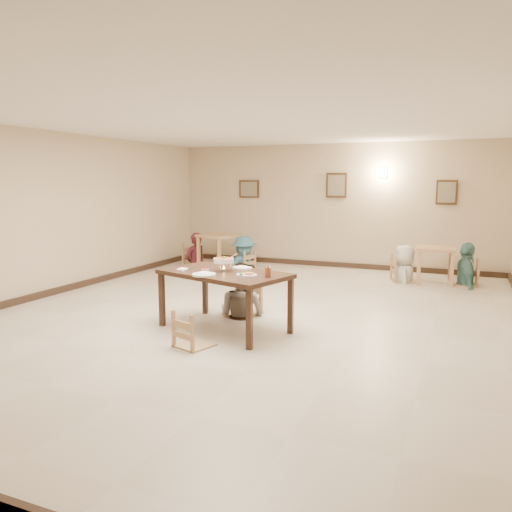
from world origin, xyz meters
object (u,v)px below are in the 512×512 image
at_px(main_diner, 242,262).
at_px(bg_diner_b, 244,236).
at_px(bg_diner_d, 468,242).
at_px(bg_diner_a, 195,233).
at_px(drink_glass, 268,271).
at_px(main_table, 224,277).
at_px(bg_chair_rr, 467,261).
at_px(chair_far, 243,283).
at_px(bg_table_left, 219,240).
at_px(bg_diner_c, 405,245).
at_px(curry_warmer, 224,261).
at_px(bg_table_right, 435,254).
at_px(bg_chair_ll, 195,244).
at_px(bg_chair_lr, 244,251).
at_px(bg_chair_rl, 405,257).
at_px(chair_near, 194,312).

relative_size(main_diner, bg_diner_b, 1.04).
bearing_deg(bg_diner_d, bg_diner_a, 77.41).
height_order(drink_glass, bg_diner_d, bg_diner_d).
height_order(main_table, bg_chair_rr, bg_chair_rr).
height_order(chair_far, bg_table_left, chair_far).
distance_m(drink_glass, bg_diner_b, 5.33).
bearing_deg(bg_diner_b, bg_diner_c, -64.67).
bearing_deg(bg_table_left, curry_warmer, -62.18).
bearing_deg(bg_diner_d, bg_table_left, 77.98).
bearing_deg(main_diner, bg_diner_c, -106.79).
xyz_separation_m(bg_table_right, bg_chair_ll, (-5.69, 0.05, -0.08)).
distance_m(bg_table_left, bg_chair_lr, 0.73).
distance_m(bg_chair_rr, bg_diner_d, 0.38).
height_order(main_table, drink_glass, drink_glass).
xyz_separation_m(chair_far, bg_chair_rl, (2.05, 3.74, 0.03)).
height_order(chair_near, bg_chair_rr, bg_chair_rr).
height_order(curry_warmer, bg_diner_d, bg_diner_d).
relative_size(bg_table_left, bg_table_right, 1.26).
bearing_deg(bg_table_left, main_table, -62.12).
distance_m(bg_chair_rl, bg_diner_c, 0.24).
relative_size(chair_near, bg_table_left, 0.88).
relative_size(drink_glass, bg_chair_rl, 0.15).
relative_size(main_table, bg_chair_ll, 1.88).
relative_size(curry_warmer, bg_chair_lr, 0.35).
relative_size(main_table, bg_chair_rr, 2.00).
relative_size(bg_chair_rl, bg_diner_b, 0.65).
distance_m(bg_chair_ll, bg_diner_a, 0.30).
distance_m(bg_chair_lr, bg_chair_rr, 4.90).
distance_m(bg_chair_rl, bg_chair_rr, 1.21).
height_order(drink_glass, bg_chair_lr, drink_glass).
distance_m(main_diner, bg_chair_rl, 4.33).
xyz_separation_m(main_table, bg_table_right, (2.54, 4.65, -0.14)).
distance_m(bg_chair_ll, bg_chair_rr, 6.29).
height_order(main_diner, bg_chair_ll, main_diner).
relative_size(chair_far, bg_diner_c, 0.65).
xyz_separation_m(chair_far, main_diner, (0.02, -0.07, 0.34)).
xyz_separation_m(main_table, chair_near, (-0.03, -0.81, -0.31)).
distance_m(bg_chair_lr, bg_diner_d, 4.92).
height_order(bg_chair_rl, bg_diner_b, bg_diner_b).
height_order(drink_glass, bg_diner_b, bg_diner_b).
distance_m(chair_near, drink_glass, 1.10).
relative_size(main_diner, bg_table_right, 2.09).
relative_size(bg_chair_rr, bg_diner_d, 0.57).
relative_size(bg_table_right, bg_chair_lr, 0.90).
xyz_separation_m(bg_diner_a, bg_diner_d, (6.29, -0.04, 0.05)).
bearing_deg(chair_far, bg_diner_c, 79.44).
distance_m(bg_chair_rl, bg_diner_d, 1.25).
relative_size(curry_warmer, bg_diner_a, 0.19).
height_order(chair_near, bg_chair_rl, bg_chair_rl).
bearing_deg(bg_chair_lr, bg_diner_a, -73.49).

